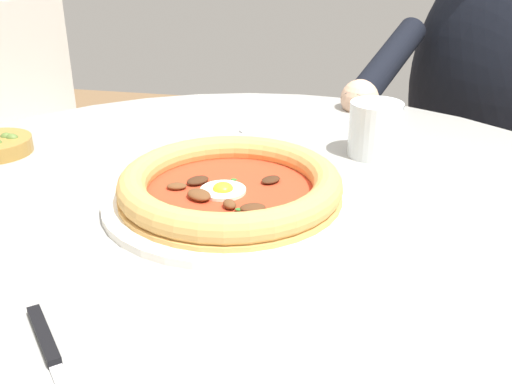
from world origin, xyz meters
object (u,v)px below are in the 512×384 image
Objects in this scene: fork_utensil at (288,123)px; cafe_chair_spare_far at (25,140)px; cafe_chair_diner at (499,161)px; pizza_on_plate at (230,189)px; water_glass at (375,132)px; diner_person at (472,184)px; dining_table at (242,306)px; ramekin_capers at (11,193)px; steak_knife at (51,354)px.

fork_utensil is 0.16× the size of cafe_chair_spare_far.
cafe_chair_diner is 1.21m from cafe_chair_spare_far.
pizza_on_plate is 0.33m from fork_utensil.
diner_person is (0.22, 0.44, -0.25)m from water_glass.
dining_table is at bearing -119.49° from cafe_chair_diner.
cafe_chair_spare_far is at bearing 154.77° from fork_utensil.
water_glass is at bearing -117.70° from cafe_chair_diner.
pizza_on_plate reaches higher than dining_table.
ramekin_capers is 1.13m from cafe_chair_diner.
dining_table is 0.91m from cafe_chair_diner.
pizza_on_plate is at bearing 76.59° from steak_knife.
dining_table is 0.37m from fork_utensil.
water_glass reaches higher than fork_utensil.
cafe_chair_diner is (0.07, 0.13, 0.01)m from diner_person.
diner_person reaches higher than water_glass.
water_glass is 0.07× the size of diner_person.
fork_utensil is at bearing 81.63° from steak_knife.
dining_table is 0.16m from pizza_on_plate.
ramekin_capers is at bearing -132.76° from diner_person.
diner_person is (0.39, 0.65, -0.24)m from pizza_on_plate.
cafe_chair_diner reaches higher than steak_knife.
fork_utensil is at bearing 53.98° from ramekin_capers.
water_glass is 0.56m from diner_person.
water_glass is 0.09× the size of cafe_chair_diner.
pizza_on_plate is 0.31m from steak_knife.
pizza_on_plate is (-0.02, 0.02, 0.16)m from dining_table.
fork_utensil is 0.54m from diner_person.
ramekin_capers is 0.05× the size of diner_person.
cafe_chair_spare_far is (-0.66, 0.99, -0.22)m from steak_knife.
ramekin_capers is at bearing -126.02° from fork_utensil.
cafe_chair_spare_far is (-0.48, 0.74, -0.23)m from ramekin_capers.
water_glass is at bearing 50.90° from pizza_on_plate.
cafe_chair_diner is (0.73, 0.83, -0.23)m from ramekin_capers.
ramekin_capers reaches higher than steak_knife.
cafe_chair_spare_far reaches higher than fork_utensil.
pizza_on_plate reaches higher than steak_knife.
cafe_chair_diner is 1.02× the size of cafe_chair_spare_far.
steak_knife is 1.22m from cafe_chair_diner.
steak_knife is (-0.24, -0.51, -0.03)m from water_glass.
dining_table is 1.21× the size of cafe_chair_diner.
water_glass is 1.05m from cafe_chair_spare_far.
cafe_chair_diner reaches higher than fork_utensil.
dining_table is 0.33m from steak_knife.
water_glass is 0.56m from steak_knife.
dining_table is 0.77m from diner_person.
ramekin_capers is 0.91m from cafe_chair_spare_far.
steak_knife is at bearing -115.21° from water_glass.
water_glass is 0.09× the size of cafe_chair_spare_far.
cafe_chair_spare_far reaches higher than ramekin_capers.
diner_person is at bearing 60.63° from dining_table.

